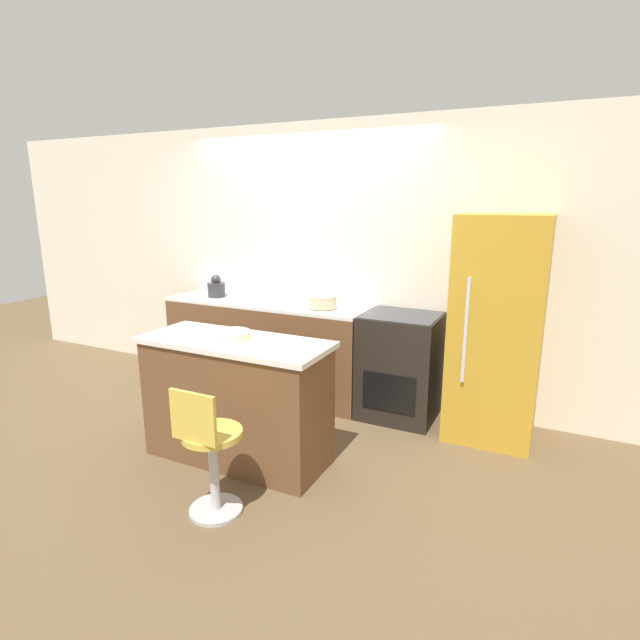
{
  "coord_description": "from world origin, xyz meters",
  "views": [
    {
      "loc": [
        2.26,
        -3.74,
        1.9
      ],
      "look_at": [
        0.58,
        -0.32,
        0.97
      ],
      "focal_mm": 28.0,
      "sensor_mm": 36.0,
      "label": 1
    }
  ],
  "objects_px": {
    "refrigerator": "(497,330)",
    "stool_chair": "(210,454)",
    "kettle": "(216,288)",
    "mixing_bowl": "(323,302)",
    "oven_range": "(400,366)"
  },
  "relations": [
    {
      "from": "stool_chair",
      "to": "kettle",
      "type": "relative_size",
      "value": 3.78
    },
    {
      "from": "refrigerator",
      "to": "kettle",
      "type": "distance_m",
      "value": 2.72
    },
    {
      "from": "stool_chair",
      "to": "oven_range",
      "type": "bearing_deg",
      "value": 72.74
    },
    {
      "from": "refrigerator",
      "to": "stool_chair",
      "type": "bearing_deg",
      "value": -126.15
    },
    {
      "from": "refrigerator",
      "to": "stool_chair",
      "type": "relative_size",
      "value": 2.11
    },
    {
      "from": "refrigerator",
      "to": "mixing_bowl",
      "type": "xyz_separation_m",
      "value": [
        -1.52,
        -0.02,
        0.09
      ]
    },
    {
      "from": "oven_range",
      "to": "kettle",
      "type": "height_order",
      "value": "kettle"
    },
    {
      "from": "oven_range",
      "to": "kettle",
      "type": "bearing_deg",
      "value": -178.71
    },
    {
      "from": "refrigerator",
      "to": "mixing_bowl",
      "type": "distance_m",
      "value": 1.52
    },
    {
      "from": "mixing_bowl",
      "to": "kettle",
      "type": "bearing_deg",
      "value": 180.0
    },
    {
      "from": "refrigerator",
      "to": "kettle",
      "type": "xyz_separation_m",
      "value": [
        -2.71,
        -0.02,
        0.13
      ]
    },
    {
      "from": "stool_chair",
      "to": "kettle",
      "type": "distance_m",
      "value": 2.37
    },
    {
      "from": "oven_range",
      "to": "mixing_bowl",
      "type": "xyz_separation_m",
      "value": [
        -0.74,
        -0.04,
        0.52
      ]
    },
    {
      "from": "oven_range",
      "to": "refrigerator",
      "type": "height_order",
      "value": "refrigerator"
    },
    {
      "from": "mixing_bowl",
      "to": "stool_chair",
      "type": "bearing_deg",
      "value": -85.53
    }
  ]
}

